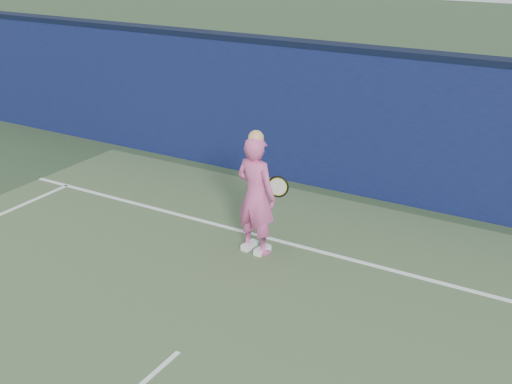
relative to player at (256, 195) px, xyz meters
The scene contains 4 objects.
backstop_wall 3.00m from the player, 80.69° to the left, with size 24.00×0.40×2.50m, color #0D103C.
wall_cap 3.41m from the player, 80.69° to the left, with size 24.00×0.42×0.10m, color black.
player is the anchor object (origin of this frame).
racket 0.46m from the player, 80.21° to the left, with size 0.63×0.14×0.34m.
Camera 1 is at (3.77, -3.72, 4.44)m, focal length 45.00 mm.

